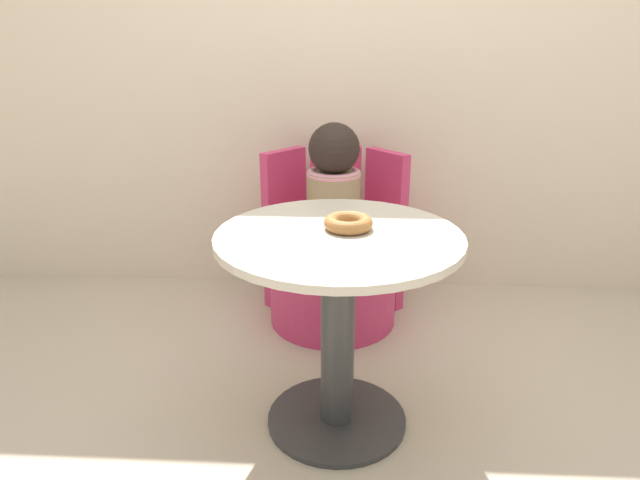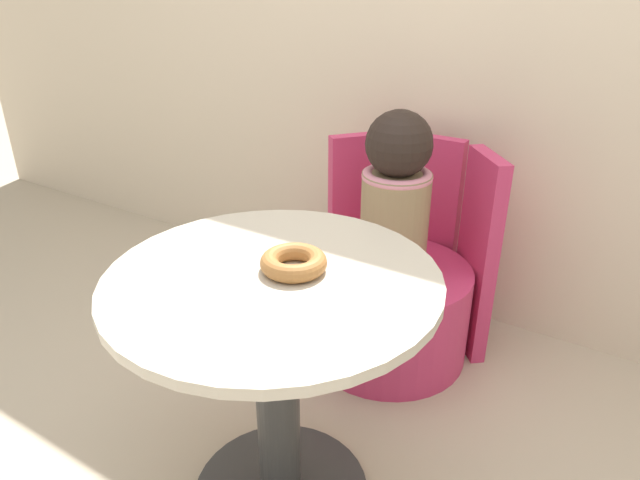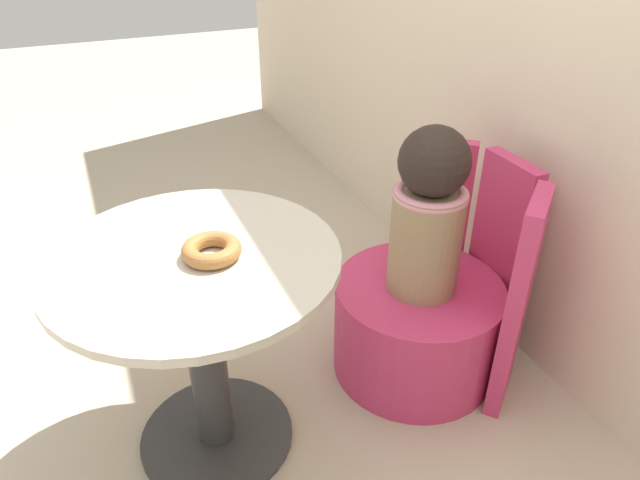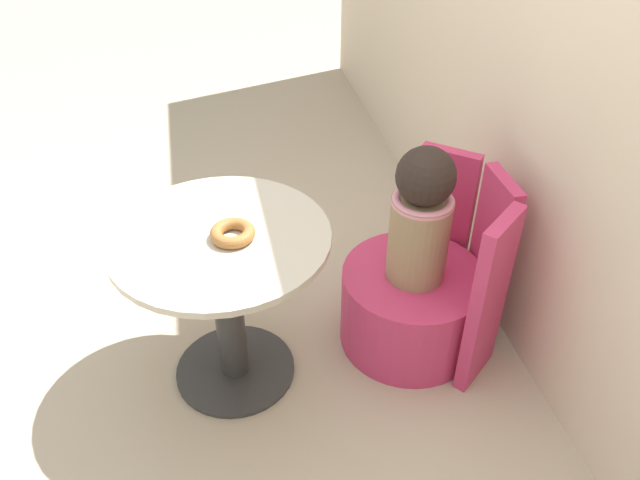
{
  "view_description": "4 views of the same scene",
  "coord_description": "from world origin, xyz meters",
  "px_view_note": "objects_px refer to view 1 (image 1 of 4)",
  "views": [
    {
      "loc": [
        -0.03,
        -1.62,
        1.24
      ],
      "look_at": [
        -0.14,
        0.28,
        0.53
      ],
      "focal_mm": 32.0,
      "sensor_mm": 36.0,
      "label": 1
    },
    {
      "loc": [
        0.6,
        -0.89,
        1.27
      ],
      "look_at": [
        -0.13,
        0.28,
        0.61
      ],
      "focal_mm": 32.0,
      "sensor_mm": 36.0,
      "label": 2
    },
    {
      "loc": [
        1.15,
        -0.21,
        1.44
      ],
      "look_at": [
        -0.15,
        0.36,
        0.57
      ],
      "focal_mm": 32.0,
      "sensor_mm": 36.0,
      "label": 3
    },
    {
      "loc": [
        1.62,
        -0.04,
        1.9
      ],
      "look_at": [
        -0.07,
        0.31,
        0.59
      ],
      "focal_mm": 35.0,
      "sensor_mm": 36.0,
      "label": 4
    }
  ],
  "objects_px": {
    "donut": "(348,223)",
    "tub_chair": "(333,285)",
    "round_table": "(338,297)",
    "child_figure": "(334,188)"
  },
  "relations": [
    {
      "from": "round_table",
      "to": "donut",
      "type": "relative_size",
      "value": 5.01
    },
    {
      "from": "donut",
      "to": "tub_chair",
      "type": "bearing_deg",
      "value": 95.38
    },
    {
      "from": "tub_chair",
      "to": "round_table",
      "type": "bearing_deg",
      "value": -87.08
    },
    {
      "from": "tub_chair",
      "to": "child_figure",
      "type": "xyz_separation_m",
      "value": [
        -0.0,
        0.0,
        0.44
      ]
    },
    {
      "from": "round_table",
      "to": "donut",
      "type": "bearing_deg",
      "value": 57.67
    },
    {
      "from": "round_table",
      "to": "donut",
      "type": "distance_m",
      "value": 0.23
    },
    {
      "from": "tub_chair",
      "to": "child_figure",
      "type": "bearing_deg",
      "value": 180.0
    },
    {
      "from": "round_table",
      "to": "tub_chair",
      "type": "bearing_deg",
      "value": 92.92
    },
    {
      "from": "child_figure",
      "to": "donut",
      "type": "relative_size",
      "value": 3.66
    },
    {
      "from": "tub_chair",
      "to": "donut",
      "type": "relative_size",
      "value": 3.75
    }
  ]
}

